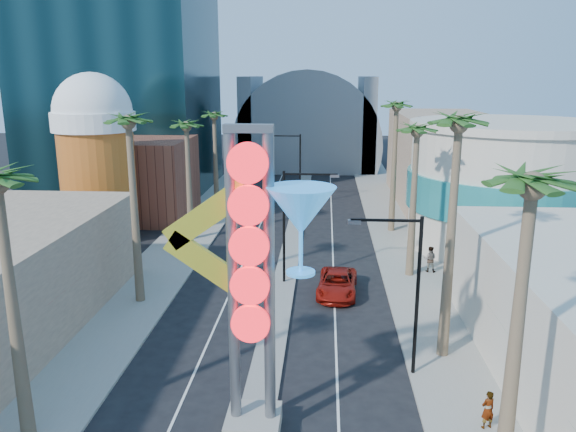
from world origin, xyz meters
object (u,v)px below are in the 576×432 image
object	(u,v)px
pedestrian_b	(430,259)
pedestrian_a	(488,410)
red_pickup	(337,283)
neon_sign	(272,264)

from	to	relation	value
pedestrian_b	pedestrian_a	bearing A→B (deg)	100.19
red_pickup	pedestrian_b	distance (m)	8.21
neon_sign	pedestrian_b	distance (m)	22.88
pedestrian_a	pedestrian_b	size ratio (longest dim) A/B	0.87
red_pickup	pedestrian_b	world-z (taller)	pedestrian_b
pedestrian_b	neon_sign	bearing A→B (deg)	76.96
neon_sign	pedestrian_b	xyz separation A→B (m)	(9.73, 19.76, -6.19)
neon_sign	red_pickup	world-z (taller)	neon_sign
neon_sign	red_pickup	distance (m)	16.86
red_pickup	pedestrian_b	bearing A→B (deg)	37.44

